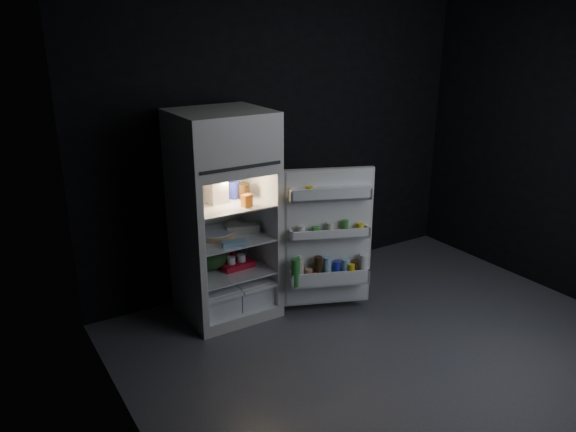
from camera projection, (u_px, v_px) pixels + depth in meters
floor at (397, 352)px, 4.39m from camera, size 4.00×3.40×0.00m
wall_back at (284, 143)px, 5.31m from camera, size 4.00×0.00×2.70m
wall_left at (128, 242)px, 2.95m from camera, size 0.00×3.40×2.70m
refrigerator at (222, 208)px, 4.71m from camera, size 0.76×0.71×1.78m
fridge_door at (328, 242)px, 4.75m from camera, size 0.74×0.45×1.22m
milk_jug at (216, 189)px, 4.60m from camera, size 0.15×0.15×0.24m
mayo_jar at (234, 190)px, 4.74m from camera, size 0.13×0.13×0.14m
jam_jar at (244, 191)px, 4.72m from camera, size 0.13×0.13×0.13m
amber_bottle at (195, 191)px, 4.57m from camera, size 0.09×0.09×0.22m
small_carton at (247, 201)px, 4.52m from camera, size 0.09×0.08×0.10m
egg_carton at (243, 229)px, 4.81m from camera, size 0.30×0.20×0.07m
pie at (215, 234)px, 4.73m from camera, size 0.37×0.37×0.04m
flat_package at (234, 244)px, 4.53m from camera, size 0.21×0.15×0.04m
wrapped_pkg at (234, 225)px, 4.92m from camera, size 0.14×0.12×0.05m
produce_bag at (209, 258)px, 4.80m from camera, size 0.34×0.30×0.20m
yogurt_tray at (238, 265)px, 4.85m from camera, size 0.29×0.17×0.05m
small_can_red at (233, 255)px, 5.01m from camera, size 0.07×0.07×0.09m
small_can_silver at (244, 250)px, 5.11m from camera, size 0.08×0.08×0.09m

